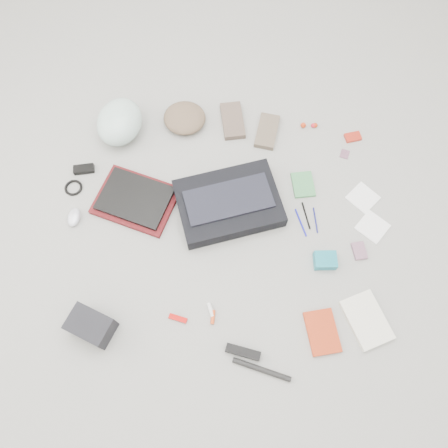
{
  "coord_description": "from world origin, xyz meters",
  "views": [
    {
      "loc": [
        0.01,
        -0.79,
        1.93
      ],
      "look_at": [
        0.0,
        0.0,
        0.05
      ],
      "focal_mm": 35.0,
      "sensor_mm": 36.0,
      "label": 1
    }
  ],
  "objects_px": {
    "laptop": "(135,198)",
    "book_red": "(322,332)",
    "camera_bag": "(91,326)",
    "bike_helmet": "(120,122)",
    "accordion_wallet": "(325,260)",
    "messenger_bag": "(229,203)"
  },
  "relations": [
    {
      "from": "book_red",
      "to": "accordion_wallet",
      "type": "distance_m",
      "value": 0.32
    },
    {
      "from": "messenger_bag",
      "to": "bike_helmet",
      "type": "relative_size",
      "value": 1.72
    },
    {
      "from": "laptop",
      "to": "accordion_wallet",
      "type": "relative_size",
      "value": 3.26
    },
    {
      "from": "camera_bag",
      "to": "bike_helmet",
      "type": "bearing_deg",
      "value": 113.58
    },
    {
      "from": "laptop",
      "to": "book_red",
      "type": "height_order",
      "value": "laptop"
    },
    {
      "from": "messenger_bag",
      "to": "bike_helmet",
      "type": "xyz_separation_m",
      "value": [
        -0.56,
        0.43,
        0.04
      ]
    },
    {
      "from": "camera_bag",
      "to": "accordion_wallet",
      "type": "distance_m",
      "value": 1.07
    },
    {
      "from": "book_red",
      "to": "accordion_wallet",
      "type": "bearing_deg",
      "value": 73.62
    },
    {
      "from": "bike_helmet",
      "to": "book_red",
      "type": "relative_size",
      "value": 1.47
    },
    {
      "from": "laptop",
      "to": "bike_helmet",
      "type": "bearing_deg",
      "value": 124.53
    },
    {
      "from": "accordion_wallet",
      "to": "book_red",
      "type": "bearing_deg",
      "value": -97.64
    },
    {
      "from": "messenger_bag",
      "to": "book_red",
      "type": "xyz_separation_m",
      "value": [
        0.41,
        -0.6,
        -0.03
      ]
    },
    {
      "from": "laptop",
      "to": "book_red",
      "type": "bearing_deg",
      "value": -15.87
    },
    {
      "from": "laptop",
      "to": "accordion_wallet",
      "type": "height_order",
      "value": "accordion_wallet"
    },
    {
      "from": "camera_bag",
      "to": "laptop",
      "type": "bearing_deg",
      "value": 103.05
    },
    {
      "from": "messenger_bag",
      "to": "bike_helmet",
      "type": "distance_m",
      "value": 0.71
    },
    {
      "from": "camera_bag",
      "to": "messenger_bag",
      "type": "bearing_deg",
      "value": 70.26
    },
    {
      "from": "laptop",
      "to": "bike_helmet",
      "type": "xyz_separation_m",
      "value": [
        -0.11,
        0.41,
        0.05
      ]
    },
    {
      "from": "laptop",
      "to": "camera_bag",
      "type": "xyz_separation_m",
      "value": [
        -0.13,
        -0.61,
        0.02
      ]
    },
    {
      "from": "bike_helmet",
      "to": "accordion_wallet",
      "type": "bearing_deg",
      "value": -23.21
    },
    {
      "from": "messenger_bag",
      "to": "accordion_wallet",
      "type": "relative_size",
      "value": 4.78
    },
    {
      "from": "laptop",
      "to": "camera_bag",
      "type": "height_order",
      "value": "camera_bag"
    }
  ]
}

